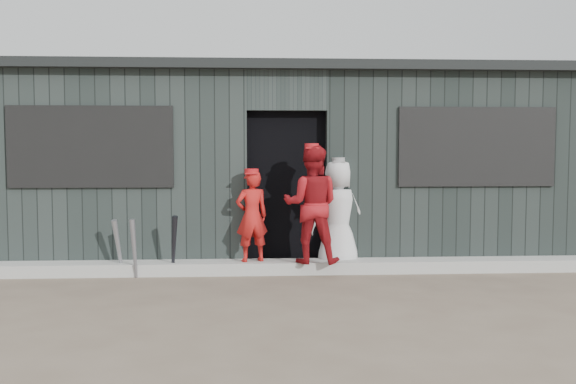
{
  "coord_description": "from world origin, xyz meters",
  "views": [
    {
      "loc": [
        -0.45,
        -5.97,
        1.54
      ],
      "look_at": [
        0.0,
        1.8,
        1.0
      ],
      "focal_mm": 40.0,
      "sensor_mm": 36.0,
      "label": 1
    }
  ],
  "objects": [
    {
      "name": "player_red_left",
      "position": [
        -0.44,
        1.81,
        0.7
      ],
      "size": [
        0.47,
        0.38,
        1.11
      ],
      "primitive_type": "imported",
      "rotation": [
        0.0,
        0.0,
        3.45
      ],
      "color": "red",
      "rests_on": "curb"
    },
    {
      "name": "bat_mid",
      "position": [
        -1.83,
        1.6,
        0.35
      ],
      "size": [
        0.12,
        0.16,
        0.71
      ],
      "primitive_type": "cone",
      "rotation": [
        0.11,
        0.0,
        -0.36
      ],
      "color": "gray",
      "rests_on": "ground"
    },
    {
      "name": "dugout",
      "position": [
        -0.0,
        3.5,
        1.29
      ],
      "size": [
        8.3,
        3.3,
        2.62
      ],
      "color": "black",
      "rests_on": "ground"
    },
    {
      "name": "bat_left",
      "position": [
        -2.04,
        1.74,
        0.35
      ],
      "size": [
        0.13,
        0.27,
        0.69
      ],
      "primitive_type": "cone",
      "rotation": [
        0.28,
        0.0,
        -0.26
      ],
      "color": "gray",
      "rests_on": "ground"
    },
    {
      "name": "player_grey_back",
      "position": [
        0.64,
        2.02,
        0.7
      ],
      "size": [
        0.69,
        0.46,
        1.39
      ],
      "primitive_type": "imported",
      "rotation": [
        0.0,
        0.0,
        3.17
      ],
      "color": "silver",
      "rests_on": "ground"
    },
    {
      "name": "player_red_right",
      "position": [
        0.28,
        1.67,
        0.86
      ],
      "size": [
        0.76,
        0.63,
        1.42
      ],
      "primitive_type": "imported",
      "rotation": [
        0.0,
        0.0,
        2.99
      ],
      "color": "maroon",
      "rests_on": "curb"
    },
    {
      "name": "bat_right",
      "position": [
        -1.38,
        1.71,
        0.37
      ],
      "size": [
        0.14,
        0.28,
        0.74
      ],
      "primitive_type": "cone",
      "rotation": [
        0.27,
        0.0,
        0.3
      ],
      "color": "black",
      "rests_on": "ground"
    },
    {
      "name": "curb",
      "position": [
        0.0,
        1.82,
        0.07
      ],
      "size": [
        8.0,
        0.36,
        0.15
      ],
      "primitive_type": "cube",
      "color": "#A2A29D",
      "rests_on": "ground"
    },
    {
      "name": "ground",
      "position": [
        0.0,
        0.0,
        0.0
      ],
      "size": [
        80.0,
        80.0,
        0.0
      ],
      "primitive_type": "plane",
      "color": "brown",
      "rests_on": "ground"
    }
  ]
}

